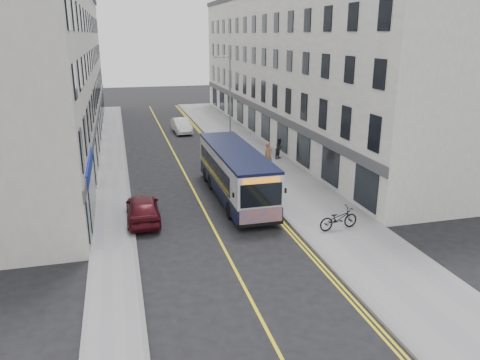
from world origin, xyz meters
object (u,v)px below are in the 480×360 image
pedestrian_far (279,149)px  streetlamp (229,103)px  city_bus (235,172)px  pedestrian_near (268,156)px  car_maroon (143,208)px  car_white (181,126)px  bicycle (339,219)px

pedestrian_far → streetlamp: bearing=115.3°
city_bus → pedestrian_near: size_ratio=5.21×
city_bus → car_maroon: city_bus is taller
car_white → car_maroon: bearing=-105.8°
pedestrian_near → pedestrian_far: size_ratio=1.25×
pedestrian_near → car_maroon: bearing=-159.7°
pedestrian_far → car_white: 14.06m
pedestrian_far → pedestrian_near: bearing=-161.6°
streetlamp → city_bus: streetlamp is taller
bicycle → pedestrian_far: (1.78, 14.00, 0.24)m
city_bus → streetlamp: bearing=78.6°
bicycle → car_white: (-4.20, 26.73, 0.03)m
pedestrian_far → city_bus: bearing=-162.9°
pedestrian_near → car_maroon: pedestrian_near is taller
bicycle → car_maroon: car_maroon is taller
bicycle → pedestrian_far: pedestrian_far is taller
streetlamp → city_bus: bearing=-101.4°
streetlamp → pedestrian_far: (3.60, -1.85, -3.46)m
pedestrian_near → car_white: 15.95m
city_bus → car_white: 20.60m
bicycle → car_white: car_white is taller
streetlamp → car_maroon: bearing=-122.3°
streetlamp → car_maroon: 14.64m
car_white → bicycle: bearing=-84.1°
pedestrian_near → pedestrian_far: pedestrian_near is taller
pedestrian_near → pedestrian_far: (1.80, 2.66, -0.20)m
bicycle → car_maroon: size_ratio=0.50×
city_bus → bicycle: (3.78, -6.15, -0.98)m
pedestrian_near → pedestrian_far: bearing=37.6°
city_bus → bicycle: 7.29m
city_bus → bicycle: city_bus is taller
city_bus → car_maroon: size_ratio=2.45×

